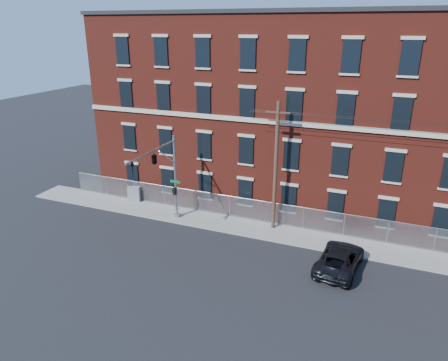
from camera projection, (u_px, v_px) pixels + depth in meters
ground at (223, 258)px, 28.67m from camera, size 140.00×140.00×0.00m
sidewalk at (409, 256)px, 28.78m from camera, size 65.00×3.00×0.12m
mill_building at (423, 117)px, 33.69m from camera, size 55.30×14.32×16.30m
chain_link_fence at (411, 235)px, 29.56m from camera, size 59.06×0.06×1.85m
traffic_signal_mast at (160, 165)px, 30.78m from camera, size 0.90×6.75×7.00m
utility_pole_near at (276, 165)px, 30.96m from camera, size 1.80×0.28×10.00m
pickup_truck at (339, 259)px, 27.19m from camera, size 3.05×5.61×1.49m
utility_cabinet at (134, 194)px, 37.52m from camera, size 1.18×0.81×1.35m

